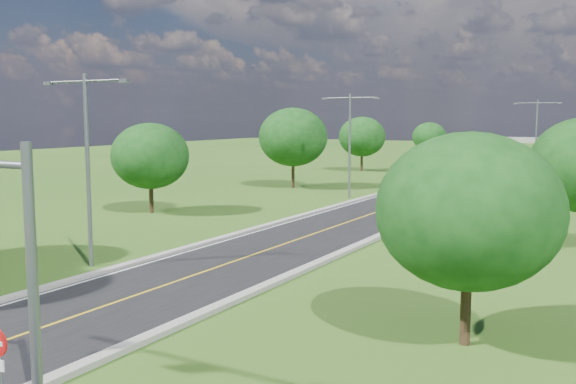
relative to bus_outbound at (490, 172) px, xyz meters
The scene contains 16 objects.
ground 5.43m from the bus_outbound, 127.85° to the right, with size 260.00×260.00×0.00m, color #2D5618.
road 4.00m from the bus_outbound, 149.54° to the left, with size 8.00×150.00×0.06m, color black.
curb_left 7.81m from the bus_outbound, 165.82° to the left, with size 0.50×150.00×0.22m, color gray.
curb_right 2.57m from the bus_outbound, 60.84° to the left, with size 0.50×150.00×0.22m, color gray.
speed_limit_sign 26.21m from the bus_outbound, 85.62° to the right, with size 0.55×0.09×2.40m.
overpass 75.95m from the bus_outbound, 92.41° to the left, with size 30.00×3.00×3.20m.
streetlight_near_left 53.11m from the bus_outbound, 100.01° to the right, with size 5.90×0.25×10.00m.
streetlight_mid_left 21.68m from the bus_outbound, 115.70° to the right, with size 5.90×0.25×10.00m.
streetlight_far_right 14.84m from the bus_outbound, 78.60° to the left, with size 5.90×0.25×10.00m.
tree_lb 41.02m from the bus_outbound, 117.99° to the right, with size 6.30×6.30×7.33m.
tree_lc 23.39m from the bus_outbound, 142.20° to the right, with size 7.56×7.56×8.79m.
tree_ld 22.75m from the bus_outbound, 153.93° to the left, with size 6.72×6.72×7.82m.
tree_le 38.33m from the bus_outbound, 117.58° to the left, with size 5.88×5.88×6.84m.
tree_ra 55.27m from the bus_outbound, 78.71° to the right, with size 6.30×6.30×7.33m.
bus_outbound is the anchor object (origin of this frame).
bus_inbound 5.99m from the bus_outbound, 155.81° to the left, with size 2.27×9.71×2.70m, color white.
Camera 1 is at (19.21, -11.58, 7.81)m, focal length 40.00 mm.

